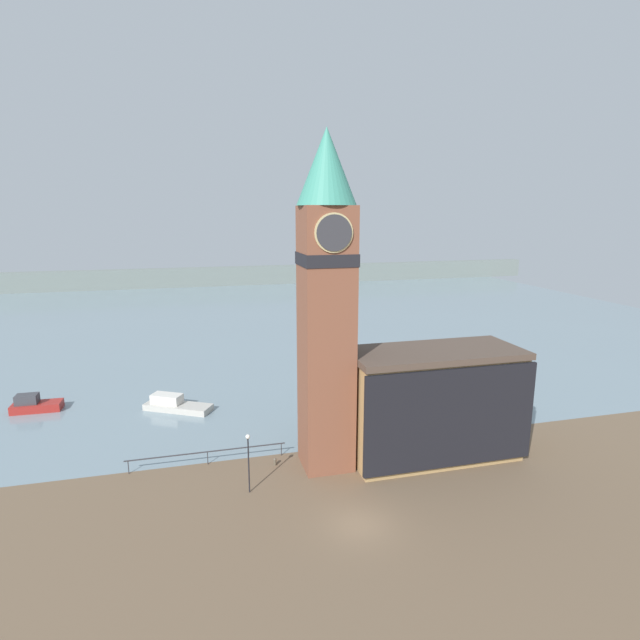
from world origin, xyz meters
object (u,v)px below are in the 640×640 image
at_px(pier_building, 434,403).
at_px(mooring_bollard_near, 275,461).
at_px(lamp_post, 248,453).
at_px(clock_tower, 326,297).
at_px(boat_far, 35,405).
at_px(boat_near, 175,404).

height_order(pier_building, mooring_bollard_near, pier_building).
relative_size(mooring_bollard_near, lamp_post, 0.14).
xyz_separation_m(mooring_bollard_near, lamp_post, (-2.38, -3.37, 2.70)).
relative_size(clock_tower, boat_far, 5.47).
relative_size(clock_tower, boat_near, 3.62).
bearing_deg(pier_building, lamp_post, -173.02).
xyz_separation_m(boat_near, lamp_post, (5.51, -17.03, 2.47)).
bearing_deg(boat_near, lamp_post, -42.95).
distance_m(boat_far, lamp_post, 27.89).
distance_m(pier_building, lamp_post, 15.21).
distance_m(boat_near, lamp_post, 18.07).
bearing_deg(mooring_bollard_near, clock_tower, -11.04).
bearing_deg(clock_tower, pier_building, -4.99).
bearing_deg(mooring_bollard_near, boat_far, 141.79).
xyz_separation_m(clock_tower, boat_far, (-25.36, 17.63, -12.71)).
distance_m(clock_tower, pier_building, 12.47).
height_order(pier_building, boat_near, pier_building).
bearing_deg(clock_tower, boat_near, 129.33).
bearing_deg(mooring_bollard_near, lamp_post, -125.20).
height_order(boat_near, boat_far, boat_far).
height_order(clock_tower, boat_near, clock_tower).
bearing_deg(lamp_post, clock_tower, 22.39).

